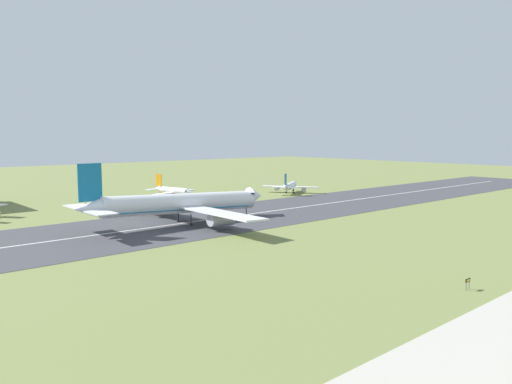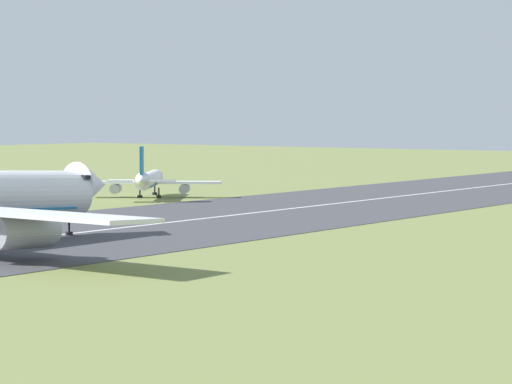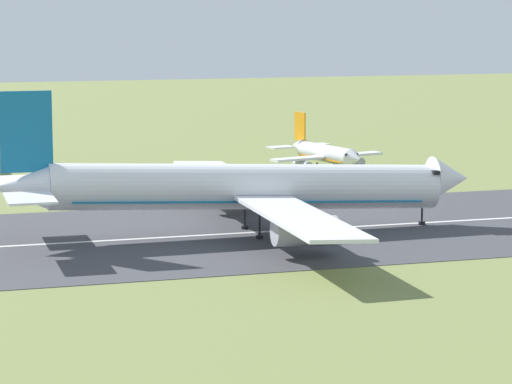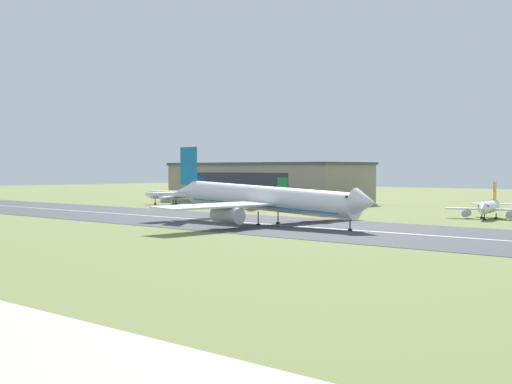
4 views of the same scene
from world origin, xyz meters
name	(u,v)px [view 4 (image 4 of 4)]	position (x,y,z in m)	size (l,w,h in m)	color
runway_strip	(210,220)	(0.00, 114.12, 0.03)	(458.69, 42.33, 0.06)	#3D3D42
runway_centreline	(210,220)	(0.00, 114.12, 0.07)	(412.82, 0.70, 0.01)	silver
hangar_building	(266,182)	(-51.16, 191.91, 7.11)	(75.09, 29.98, 14.18)	gray
airplane_landing	(266,199)	(17.84, 113.37, 5.42)	(57.14, 59.54, 17.11)	white
airplane_parked_west	(489,208)	(45.69, 162.50, 2.69)	(20.22, 19.79, 8.85)	white
airplane_parked_east	(259,198)	(-23.89, 157.75, 3.09)	(18.90, 20.10, 9.31)	white
airplane_parked_far_east	(175,195)	(-61.23, 157.06, 3.15)	(21.37, 21.92, 9.42)	silver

